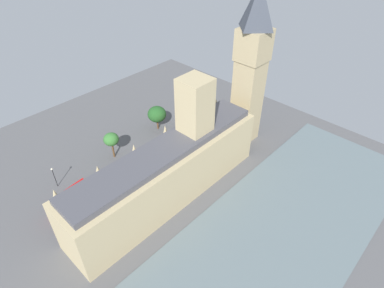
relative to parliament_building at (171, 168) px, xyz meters
The scene contains 15 objects.
ground_plane 9.15m from the parliament_building, 31.37° to the left, with size 126.12×126.12×0.00m, color #565659.
river_thames 28.96m from the parliament_building, behind, with size 33.77×113.51×0.25m, color slate.
parliament_building is the anchor object (origin of this frame).
clock_tower 37.40m from the parliament_building, 87.73° to the right, with size 8.15×8.15×48.39m.
double_decker_bus_trailing 24.42m from the parliament_building, 49.04° to the right, with size 3.00×10.59×4.75m.
car_white_opposite_hall 18.30m from the parliament_building, 30.06° to the right, with size 1.95×4.73×1.74m.
car_dark_green_kerbside 16.93m from the parliament_building, ahead, with size 2.16×4.47×1.74m.
car_yellow_cab_by_river_gate 18.34m from the parliament_building, 18.35° to the left, with size 1.99×4.68×1.74m.
car_blue_corner 21.96m from the parliament_building, 33.94° to the left, with size 1.84×4.80×1.74m.
double_decker_bus_midblock 26.64m from the parliament_building, 52.50° to the left, with size 3.64×10.71×4.75m.
pedestrian_under_trees 12.97m from the parliament_building, 34.14° to the right, with size 0.63×0.53×1.68m.
pedestrian_near_tower 16.05m from the parliament_building, 51.61° to the left, with size 0.67×0.58×1.69m.
plane_tree_far_end 30.97m from the parliament_building, 34.83° to the right, with size 6.20×6.20×8.48m.
plane_tree_leading 23.99m from the parliament_building, ahead, with size 4.52×4.52×8.56m.
street_lamp_slot_10 32.08m from the parliament_building, 38.73° to the left, with size 0.56×0.56×6.53m.
Camera 1 is at (-47.18, 38.85, 63.21)m, focal length 29.98 mm.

